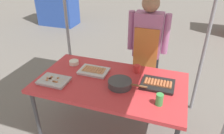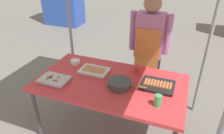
# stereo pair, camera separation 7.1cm
# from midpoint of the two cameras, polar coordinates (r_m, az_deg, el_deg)

# --- Properties ---
(ground_plane) EXTENTS (18.00, 18.00, 0.00)m
(ground_plane) POSITION_cam_midpoint_polar(r_m,az_deg,el_deg) (2.73, 0.39, -17.23)
(ground_plane) COLOR #66605B
(stall_table) EXTENTS (1.60, 0.90, 0.75)m
(stall_table) POSITION_cam_midpoint_polar(r_m,az_deg,el_deg) (2.28, 0.45, -5.04)
(stall_table) COLOR #C63338
(stall_table) RESTS_ON ground
(tray_grilled_sausages) EXTENTS (0.33, 0.23, 0.05)m
(tray_grilled_sausages) POSITION_cam_midpoint_polar(r_m,az_deg,el_deg) (2.41, -4.05, -0.96)
(tray_grilled_sausages) COLOR silver
(tray_grilled_sausages) RESTS_ON stall_table
(tray_meat_skewers) EXTENTS (0.32, 0.23, 0.04)m
(tray_meat_skewers) POSITION_cam_midpoint_polar(r_m,az_deg,el_deg) (2.32, -14.74, -3.35)
(tray_meat_skewers) COLOR #ADADB2
(tray_meat_skewers) RESTS_ON stall_table
(tray_pork_links) EXTENTS (0.34, 0.27, 0.05)m
(tray_pork_links) POSITION_cam_midpoint_polar(r_m,az_deg,el_deg) (2.21, 13.28, -4.87)
(tray_pork_links) COLOR black
(tray_pork_links) RESTS_ON stall_table
(cooking_wok) EXTENTS (0.41, 0.25, 0.07)m
(cooking_wok) POSITION_cam_midpoint_polar(r_m,az_deg,el_deg) (2.15, 3.05, -4.53)
(cooking_wok) COLOR #38383A
(cooking_wok) RESTS_ON stall_table
(condiment_bowl) EXTENTS (0.12, 0.12, 0.05)m
(condiment_bowl) POSITION_cam_midpoint_polar(r_m,az_deg,el_deg) (2.62, -9.29, 1.39)
(condiment_bowl) COLOR silver
(condiment_bowl) RESTS_ON stall_table
(drink_cup_near_edge) EXTENTS (0.07, 0.07, 0.11)m
(drink_cup_near_edge) POSITION_cam_midpoint_polar(r_m,az_deg,el_deg) (1.94, 13.53, -8.96)
(drink_cup_near_edge) COLOR #3F994C
(drink_cup_near_edge) RESTS_ON stall_table
(drink_cup_by_wok) EXTENTS (0.08, 0.08, 0.09)m
(drink_cup_by_wok) POSITION_cam_midpoint_polar(r_m,az_deg,el_deg) (2.41, 7.85, -0.60)
(drink_cup_by_wok) COLOR red
(drink_cup_by_wok) RESTS_ON stall_table
(vendor_woman) EXTENTS (0.52, 0.23, 1.56)m
(vendor_woman) POSITION_cam_midpoint_polar(r_m,az_deg,el_deg) (2.72, 10.80, 5.65)
(vendor_woman) COLOR black
(vendor_woman) RESTS_ON ground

